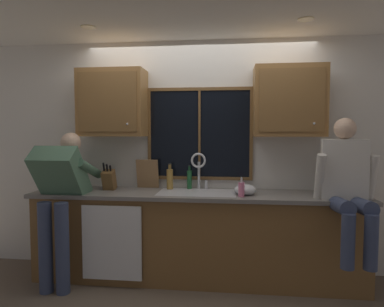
% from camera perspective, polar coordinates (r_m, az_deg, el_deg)
% --- Properties ---
extents(back_wall, '(5.75, 0.12, 2.55)m').
position_cam_1_polar(back_wall, '(3.87, 1.26, -0.40)').
color(back_wall, silver).
rests_on(back_wall, floor).
extents(ceiling_downlight_left, '(0.14, 0.14, 0.01)m').
position_cam_1_polar(ceiling_downlight_left, '(3.60, -16.96, 19.56)').
color(ceiling_downlight_left, '#FFEAB2').
extents(ceiling_downlight_right, '(0.14, 0.14, 0.01)m').
position_cam_1_polar(ceiling_downlight_right, '(3.39, 18.50, 20.51)').
color(ceiling_downlight_right, '#FFEAB2').
extents(window_glass, '(1.10, 0.02, 0.95)m').
position_cam_1_polar(window_glass, '(3.79, 1.27, 3.30)').
color(window_glass, black).
extents(window_frame_top, '(1.17, 0.02, 0.04)m').
position_cam_1_polar(window_frame_top, '(3.81, 1.27, 10.74)').
color(window_frame_top, brown).
extents(window_frame_bottom, '(1.17, 0.02, 0.04)m').
position_cam_1_polar(window_frame_bottom, '(3.81, 1.24, -4.12)').
color(window_frame_bottom, brown).
extents(window_frame_left, '(0.03, 0.02, 0.95)m').
position_cam_1_polar(window_frame_left, '(3.87, -7.15, 3.28)').
color(window_frame_left, brown).
extents(window_frame_right, '(0.03, 0.02, 0.95)m').
position_cam_1_polar(window_frame_right, '(3.77, 9.89, 3.24)').
color(window_frame_right, brown).
extents(window_mullion_center, '(0.02, 0.02, 0.95)m').
position_cam_1_polar(window_mullion_center, '(3.78, 1.25, 3.30)').
color(window_mullion_center, brown).
extents(lower_cabinet_run, '(3.35, 0.58, 0.88)m').
position_cam_1_polar(lower_cabinet_run, '(3.68, 0.72, -13.88)').
color(lower_cabinet_run, brown).
rests_on(lower_cabinet_run, floor).
extents(countertop, '(3.41, 0.62, 0.04)m').
position_cam_1_polar(countertop, '(3.55, 0.70, -6.88)').
color(countertop, slate).
rests_on(countertop, lower_cabinet_run).
extents(dishwasher_front, '(0.60, 0.02, 0.74)m').
position_cam_1_polar(dishwasher_front, '(3.55, -13.28, -14.35)').
color(dishwasher_front, white).
extents(upper_cabinet_left, '(0.71, 0.36, 0.72)m').
position_cam_1_polar(upper_cabinet_left, '(3.84, -13.14, 8.21)').
color(upper_cabinet_left, olive).
extents(upper_cabinet_right, '(0.71, 0.36, 0.72)m').
position_cam_1_polar(upper_cabinet_right, '(3.67, 15.92, 8.38)').
color(upper_cabinet_right, olive).
extents(sink, '(0.80, 0.46, 0.21)m').
position_cam_1_polar(sink, '(3.57, 0.82, -8.08)').
color(sink, '#B7B7BC').
rests_on(sink, lower_cabinet_run).
extents(faucet, '(0.18, 0.09, 0.40)m').
position_cam_1_polar(faucet, '(3.70, 1.22, -2.17)').
color(faucet, silver).
rests_on(faucet, countertop).
extents(person_standing, '(0.53, 0.70, 1.54)m').
position_cam_1_polar(person_standing, '(3.64, -21.12, -6.00)').
color(person_standing, '#384260').
rests_on(person_standing, floor).
extents(person_sitting_on_counter, '(0.54, 0.62, 1.26)m').
position_cam_1_polar(person_sitting_on_counter, '(3.41, 24.52, -4.20)').
color(person_sitting_on_counter, '#384260').
rests_on(person_sitting_on_counter, countertop).
extents(knife_block, '(0.12, 0.18, 0.32)m').
position_cam_1_polar(knife_block, '(3.79, -13.71, -4.33)').
color(knife_block, brown).
rests_on(knife_block, countertop).
extents(cutting_board, '(0.24, 0.09, 0.32)m').
position_cam_1_polar(cutting_board, '(3.84, -7.45, -3.40)').
color(cutting_board, '#997047').
rests_on(cutting_board, countertop).
extents(mixing_bowl, '(0.22, 0.22, 0.11)m').
position_cam_1_polar(mixing_bowl, '(3.47, 8.88, -6.00)').
color(mixing_bowl, silver).
rests_on(mixing_bowl, countertop).
extents(soap_dispenser, '(0.06, 0.07, 0.20)m').
position_cam_1_polar(soap_dispenser, '(3.35, 8.26, -5.92)').
color(soap_dispenser, pink).
rests_on(soap_dispenser, countertop).
extents(bottle_green_glass, '(0.07, 0.07, 0.29)m').
position_cam_1_polar(bottle_green_glass, '(3.74, -3.74, -4.19)').
color(bottle_green_glass, olive).
rests_on(bottle_green_glass, countertop).
extents(bottle_tall_clear, '(0.05, 0.05, 0.26)m').
position_cam_1_polar(bottle_tall_clear, '(3.76, -0.44, -4.30)').
color(bottle_tall_clear, '#1E592D').
rests_on(bottle_tall_clear, countertop).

